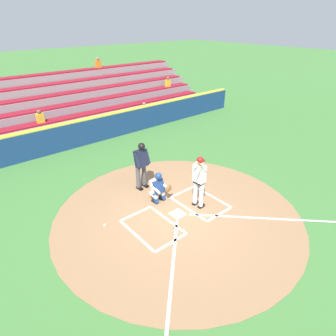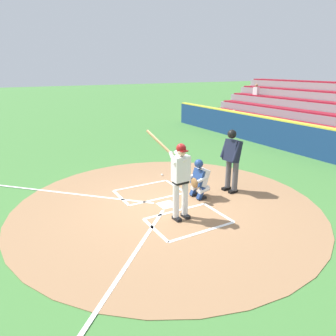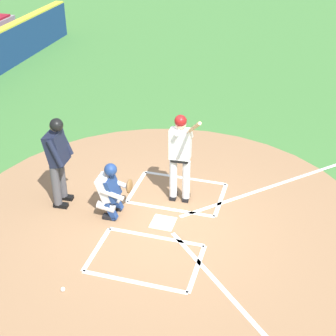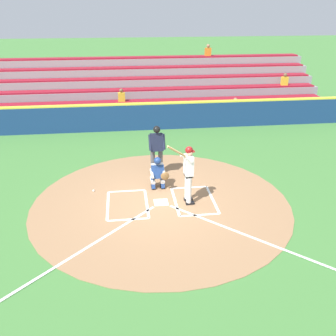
{
  "view_description": "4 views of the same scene",
  "coord_description": "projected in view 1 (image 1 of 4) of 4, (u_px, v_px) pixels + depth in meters",
  "views": [
    {
      "loc": [
        5.22,
        5.71,
        5.76
      ],
      "look_at": [
        -0.31,
        -0.86,
        1.27
      ],
      "focal_mm": 30.9,
      "sensor_mm": 36.0,
      "label": 1
    },
    {
      "loc": [
        -6.62,
        3.74,
        3.5
      ],
      "look_at": [
        0.19,
        -0.14,
        0.97
      ],
      "focal_mm": 33.23,
      "sensor_mm": 36.0,
      "label": 2
    },
    {
      "loc": [
        7.28,
        2.19,
        5.74
      ],
      "look_at": [
        0.04,
        0.11,
        1.25
      ],
      "focal_mm": 53.7,
      "sensor_mm": 36.0,
      "label": 3
    },
    {
      "loc": [
        1.05,
        10.27,
        5.76
      ],
      "look_at": [
        -0.3,
        -0.63,
        0.9
      ],
      "focal_mm": 40.2,
      "sensor_mm": 36.0,
      "label": 4
    }
  ],
  "objects": [
    {
      "name": "ground_plane",
      "position": [
        178.0,
        214.0,
        9.52
      ],
      "size": [
        120.0,
        120.0,
        0.0
      ],
      "primitive_type": "plane",
      "color": "#427A38"
    },
    {
      "name": "dirt_circle",
      "position": [
        178.0,
        214.0,
        9.52
      ],
      "size": [
        8.0,
        8.0,
        0.01
      ],
      "primitive_type": "cylinder",
      "color": "#99704C",
      "rests_on": "ground"
    },
    {
      "name": "home_plate_and_chalk",
      "position": [
        197.0,
        227.0,
        8.92
      ],
      "size": [
        7.93,
        4.91,
        0.01
      ],
      "color": "white",
      "rests_on": "dirt_circle"
    },
    {
      "name": "batter",
      "position": [
        199.0,
        178.0,
        9.41
      ],
      "size": [
        0.91,
        0.75,
        2.13
      ],
      "color": "white",
      "rests_on": "ground"
    },
    {
      "name": "catcher",
      "position": [
        159.0,
        186.0,
        9.94
      ],
      "size": [
        0.6,
        0.6,
        1.13
      ],
      "color": "black",
      "rests_on": "ground"
    },
    {
      "name": "plate_umpire",
      "position": [
        141.0,
        163.0,
        10.49
      ],
      "size": [
        0.6,
        0.44,
        1.86
      ],
      "color": "#4C4C51",
      "rests_on": "ground"
    },
    {
      "name": "baseball",
      "position": [
        105.0,
        225.0,
        8.97
      ],
      "size": [
        0.07,
        0.07,
        0.07
      ],
      "primitive_type": "sphere",
      "color": "white",
      "rests_on": "ground"
    },
    {
      "name": "backstop_wall",
      "position": [
        77.0,
        134.0,
        14.31
      ],
      "size": [
        22.0,
        0.36,
        1.31
      ],
      "color": "navy",
      "rests_on": "ground"
    },
    {
      "name": "bleacher_stand",
      "position": [
        48.0,
        110.0,
        16.74
      ],
      "size": [
        20.0,
        5.1,
        3.45
      ],
      "color": "gray",
      "rests_on": "ground"
    }
  ]
}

